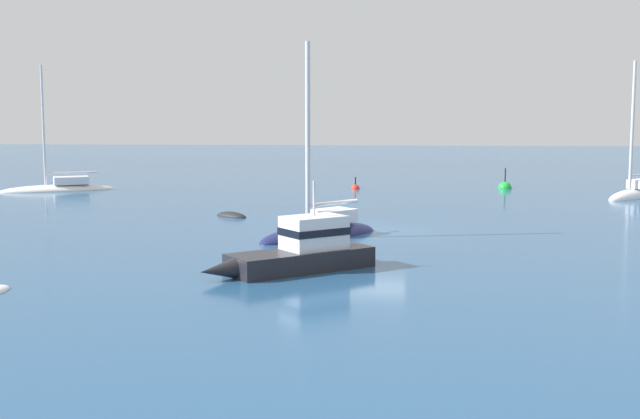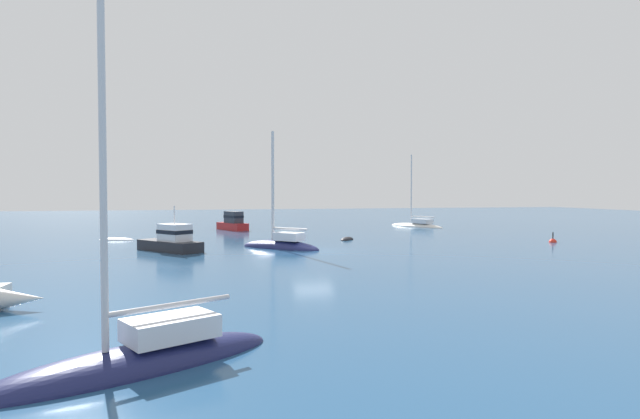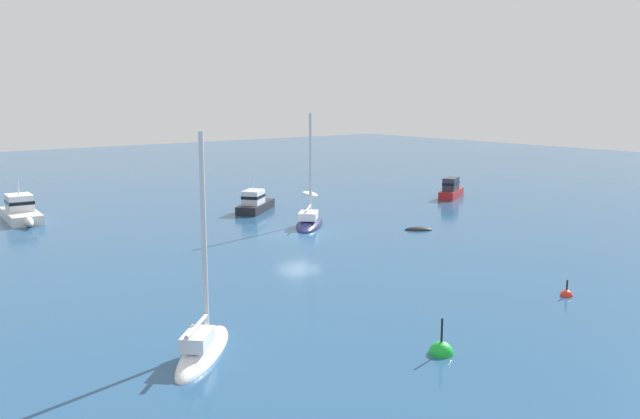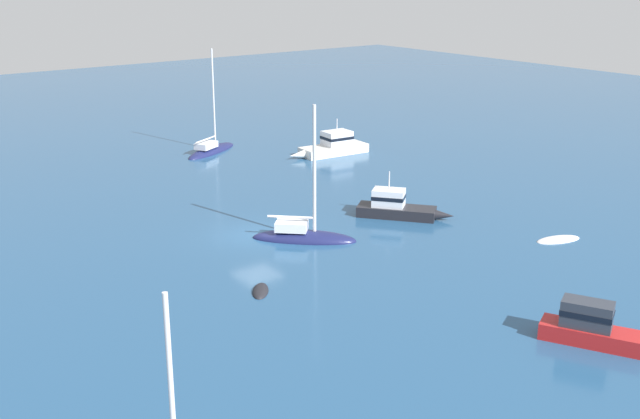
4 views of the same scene
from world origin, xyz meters
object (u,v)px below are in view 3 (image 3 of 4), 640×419
object	(u,v)px
motor_cruiser	(452,189)
rib	(418,230)
yacht	(203,349)
channel_buoy	(441,353)
powerboat	(256,203)
powerboat_1	(21,211)
tender	(310,194)
mooring_buoy	(566,296)
yacht_1	(309,223)

from	to	relation	value
motor_cruiser	rib	distance (m)	15.17
yacht	channel_buoy	bearing A→B (deg)	-82.73
powerboat	powerboat_1	world-z (taller)	powerboat_1
rib	channel_buoy	distance (m)	21.51
powerboat_1	yacht	bearing A→B (deg)	1.55
yacht	tender	bearing A→B (deg)	1.90
powerboat_1	rib	bearing A→B (deg)	49.37
motor_cruiser	rib	size ratio (longest dim) A/B	2.52
mooring_buoy	rib	bearing A→B (deg)	68.94
channel_buoy	rib	bearing A→B (deg)	45.17
powerboat_1	tender	bearing A→B (deg)	88.00
yacht	powerboat	size ratio (longest dim) A/B	1.55
channel_buoy	yacht_1	bearing A→B (deg)	63.85
yacht_1	channel_buoy	distance (m)	23.69
motor_cruiser	tender	distance (m)	12.91
powerboat_1	tender	size ratio (longest dim) A/B	2.38
powerboat	tender	xyz separation A→B (m)	(8.81, 4.44, -0.66)
powerboat	powerboat_1	size ratio (longest dim) A/B	0.75
yacht	powerboat_1	xyz separation A→B (m)	(1.63, 30.44, 0.50)
yacht_1	yacht	bearing A→B (deg)	177.51
rib	yacht	bearing A→B (deg)	-117.39
yacht_1	tender	xyz separation A→B (m)	(8.90, 11.55, -0.17)
yacht_1	powerboat_1	size ratio (longest dim) A/B	1.16
yacht	mooring_buoy	bearing A→B (deg)	-59.43
yacht_1	channel_buoy	size ratio (longest dim) A/B	4.76
powerboat	yacht_1	bearing A→B (deg)	-128.72
motor_cruiser	mooring_buoy	world-z (taller)	motor_cruiser
yacht	yacht_1	size ratio (longest dim) A/B	1.00
yacht	tender	world-z (taller)	yacht
motor_cruiser	mooring_buoy	xyz separation A→B (m)	(-18.37, -22.34, -0.72)
powerboat_1	rib	world-z (taller)	powerboat_1
powerboat	powerboat_1	xyz separation A→B (m)	(-15.57, 7.27, 0.05)
tender	powerboat	bearing A→B (deg)	133.48
yacht	rib	world-z (taller)	yacht
mooring_buoy	powerboat	bearing A→B (deg)	88.15
tender	rib	xyz separation A→B (m)	(-4.18, -17.55, 0.00)
tender	channel_buoy	distance (m)	38.08
yacht_1	tender	bearing A→B (deg)	6.68
powerboat_1	tender	distance (m)	24.55
tender	yacht	bearing A→B (deg)	153.45
motor_cruiser	powerboat_1	bearing A→B (deg)	133.16
yacht	powerboat_1	world-z (taller)	yacht
yacht	motor_cruiser	bearing A→B (deg)	-17.27
mooring_buoy	tender	bearing A→B (deg)	73.08
yacht	powerboat	bearing A→B (deg)	8.60
motor_cruiser	rib	bearing A→B (deg)	-174.38
motor_cruiser	channel_buoy	world-z (taller)	motor_cruiser
yacht	motor_cruiser	distance (m)	39.12
motor_cruiser	mooring_buoy	bearing A→B (deg)	-155.78
yacht	mooring_buoy	distance (m)	16.86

